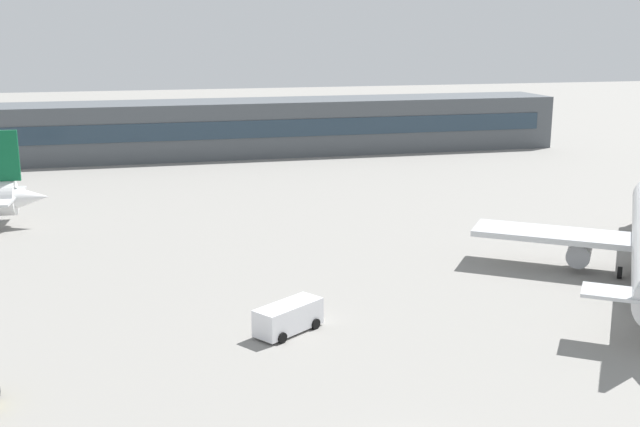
% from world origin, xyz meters
% --- Properties ---
extents(ground_plane, '(400.00, 400.00, 0.00)m').
position_xyz_m(ground_plane, '(0.00, 40.00, 0.00)').
color(ground_plane, gray).
extents(terminal_building, '(119.46, 12.13, 9.00)m').
position_xyz_m(terminal_building, '(0.00, 96.61, 4.50)').
color(terminal_building, '#4C5156').
rests_on(terminal_building, ground_plane).
extents(service_van_white, '(5.42, 4.60, 2.08)m').
position_xyz_m(service_van_white, '(-2.57, 18.08, 1.11)').
color(service_van_white, white).
rests_on(service_van_white, ground_plane).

